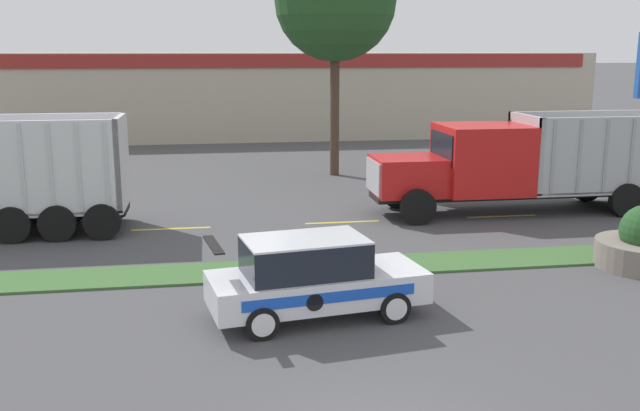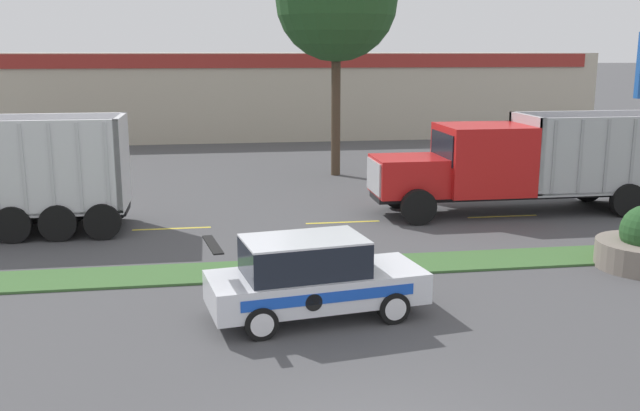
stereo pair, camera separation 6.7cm
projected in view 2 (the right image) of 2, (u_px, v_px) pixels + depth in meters
The scene contains 7 objects.
grass_verge at pixel (304, 269), 17.92m from camera, with size 120.00×1.65×0.06m, color #3D6633.
centre_line_4 at pixel (172, 229), 22.06m from camera, with size 2.40×0.14×0.01m, color yellow.
centre_line_5 at pixel (343, 222), 22.87m from camera, with size 2.40×0.14×0.01m, color yellow.
centre_line_6 at pixel (502, 216), 23.69m from camera, with size 2.40×0.14×0.01m, color yellow.
dump_truck_trail at pixel (516, 167), 24.01m from camera, with size 11.55×2.83×3.31m.
rally_car at pixel (312, 277), 14.56m from camera, with size 4.63×2.40×1.74m.
store_building_backdrop at pixel (291, 92), 48.28m from camera, with size 37.59×12.10×5.26m.
Camera 2 is at (-2.24, -8.71, 5.39)m, focal length 40.00 mm.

